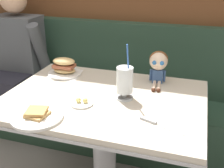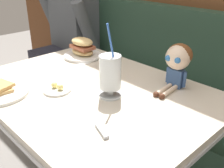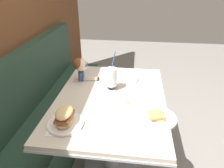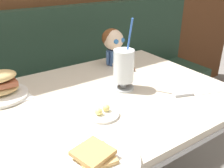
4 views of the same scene
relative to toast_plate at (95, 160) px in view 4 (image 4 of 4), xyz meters
The scene contains 7 objects.
booth_bench 1.07m from the toast_plate, 76.68° to the left, with size 2.60×0.48×1.00m.
diner_table 0.44m from the toast_plate, 55.07° to the left, with size 1.11×0.81×0.74m.
toast_plate is the anchor object (origin of this frame).
milkshake_glass 0.48m from the toast_plate, 44.21° to the left, with size 0.10×0.10×0.31m.
butter_saucer 0.24m from the toast_plate, 53.07° to the left, with size 0.12×0.12×0.04m.
butter_knife 0.56m from the toast_plate, 12.59° to the left, with size 0.23×0.10×0.01m.
seated_doll 0.78m from the toast_plate, 51.98° to the left, with size 0.12×0.22×0.20m.
Camera 4 is at (-0.49, -0.61, 1.24)m, focal length 40.04 mm.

